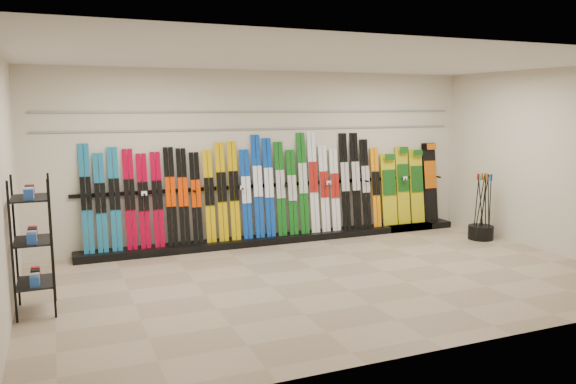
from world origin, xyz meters
name	(u,v)px	position (x,y,z in m)	size (l,w,h in m)	color
floor	(330,279)	(0.00, 0.00, 0.00)	(8.00, 8.00, 0.00)	gray
back_wall	(267,157)	(0.00, 2.50, 1.50)	(8.00, 8.00, 0.00)	beige
left_wall	(3,189)	(-4.00, 0.00, 1.50)	(5.00, 5.00, 0.00)	beige
right_wall	(550,161)	(4.00, 0.00, 1.50)	(5.00, 5.00, 0.00)	beige
ceiling	(333,59)	(0.00, 0.00, 3.00)	(8.00, 8.00, 0.00)	silver
ski_rack_base	(283,238)	(0.22, 2.28, 0.06)	(8.00, 0.40, 0.12)	black
skis	(247,191)	(-0.43, 2.35, 0.94)	(5.37, 0.28, 1.82)	#176791
snowboards	(410,186)	(2.94, 2.35, 0.85)	(1.27, 0.24, 1.55)	gold
accessory_rack	(33,245)	(-3.75, 0.20, 0.80)	(0.40, 0.60, 1.60)	black
pole_bin	(481,232)	(3.60, 1.07, 0.12)	(0.45, 0.45, 0.25)	black
ski_poles	(483,206)	(3.61, 1.05, 0.61)	(0.27, 0.37, 1.18)	black
slatwall_rail_0	(267,129)	(0.00, 2.48, 2.00)	(7.60, 0.02, 0.03)	gray
slatwall_rail_1	(267,111)	(0.00, 2.48, 2.30)	(7.60, 0.02, 0.03)	gray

